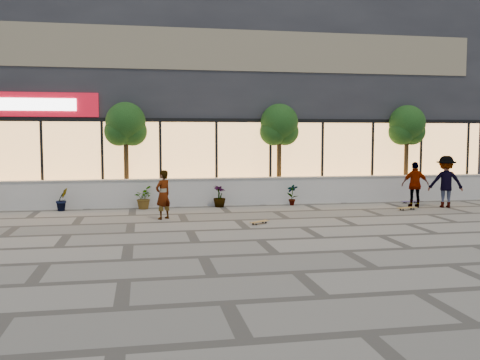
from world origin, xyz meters
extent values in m
plane|color=gray|center=(0.00, 0.00, 0.00)|extent=(80.00, 80.00, 0.00)
cube|color=silver|center=(0.00, 7.00, 0.50)|extent=(22.00, 0.35, 1.00)
cube|color=#B2AFA8|center=(0.00, 7.00, 1.02)|extent=(22.00, 0.42, 0.04)
cube|color=#27272D|center=(0.00, 12.50, 4.25)|extent=(24.00, 9.00, 8.50)
cube|color=#E8A65D|center=(0.00, 7.98, 1.70)|extent=(23.04, 0.05, 3.00)
cube|color=black|center=(0.00, 7.95, 3.25)|extent=(23.04, 0.08, 0.15)
cube|color=#AC0C1B|center=(-7.00, 7.93, 3.80)|extent=(5.00, 0.10, 0.90)
cube|color=white|center=(-7.00, 7.86, 3.80)|extent=(3.40, 0.06, 0.45)
cube|color=brown|center=(0.00, 7.98, 6.00)|extent=(21.60, 0.05, 1.60)
imported|color=#173510|center=(-5.70, 6.45, 0.41)|extent=(0.57, 0.57, 0.81)
imported|color=#173510|center=(-2.90, 6.45, 0.41)|extent=(0.68, 0.77, 0.81)
imported|color=#173510|center=(-0.10, 6.45, 0.41)|extent=(0.64, 0.64, 0.81)
imported|color=#173510|center=(2.70, 6.45, 0.41)|extent=(0.46, 0.35, 0.81)
cylinder|color=#423117|center=(-3.50, 7.70, 1.62)|extent=(0.18, 0.18, 3.24)
sphere|color=#173510|center=(-3.50, 7.70, 3.17)|extent=(1.50, 1.50, 1.50)
sphere|color=#173510|center=(-3.75, 7.65, 2.81)|extent=(1.10, 1.10, 1.10)
sphere|color=#173510|center=(-3.25, 7.75, 2.81)|extent=(1.10, 1.10, 1.10)
cylinder|color=#423117|center=(2.50, 7.70, 1.62)|extent=(0.18, 0.18, 3.24)
sphere|color=#173510|center=(2.50, 7.70, 3.17)|extent=(1.50, 1.50, 1.50)
sphere|color=#173510|center=(2.25, 7.65, 2.81)|extent=(1.10, 1.10, 1.10)
sphere|color=#173510|center=(2.75, 7.75, 2.81)|extent=(1.10, 1.10, 1.10)
cylinder|color=#423117|center=(8.00, 7.70, 1.62)|extent=(0.18, 0.18, 3.24)
sphere|color=#173510|center=(8.00, 7.70, 3.17)|extent=(1.50, 1.50, 1.50)
sphere|color=#173510|center=(7.75, 7.65, 2.81)|extent=(1.10, 1.10, 1.10)
sphere|color=#173510|center=(8.25, 7.75, 2.81)|extent=(1.10, 1.10, 1.10)
imported|color=white|center=(-2.27, 3.90, 0.78)|extent=(0.68, 0.65, 1.56)
imported|color=white|center=(7.00, 5.06, 0.84)|extent=(1.05, 0.60, 1.68)
imported|color=maroon|center=(8.09, 4.84, 0.96)|extent=(1.40, 1.08, 1.91)
cube|color=olive|center=(0.53, 2.42, 0.08)|extent=(0.67, 0.53, 0.02)
cylinder|color=black|center=(0.67, 2.59, 0.02)|extent=(0.06, 0.05, 0.05)
cylinder|color=black|center=(0.74, 2.49, 0.02)|extent=(0.06, 0.05, 0.05)
cylinder|color=black|center=(0.32, 2.35, 0.02)|extent=(0.06, 0.05, 0.05)
cylinder|color=black|center=(0.39, 2.25, 0.02)|extent=(0.06, 0.05, 0.05)
cube|color=olive|center=(6.37, 4.43, 0.09)|extent=(0.81, 0.39, 0.02)
cylinder|color=black|center=(6.58, 4.56, 0.03)|extent=(0.06, 0.04, 0.06)
cylinder|color=black|center=(6.62, 4.42, 0.03)|extent=(0.06, 0.04, 0.06)
cylinder|color=black|center=(6.12, 4.44, 0.03)|extent=(0.06, 0.04, 0.06)
cylinder|color=black|center=(6.15, 4.30, 0.03)|extent=(0.06, 0.04, 0.06)
cube|color=#57457F|center=(7.43, 6.20, 0.08)|extent=(0.74, 0.23, 0.02)
cylinder|color=black|center=(7.65, 6.28, 0.03)|extent=(0.05, 0.03, 0.05)
cylinder|color=black|center=(7.66, 6.15, 0.03)|extent=(0.05, 0.03, 0.05)
cylinder|color=black|center=(7.20, 6.25, 0.03)|extent=(0.05, 0.03, 0.05)
cylinder|color=black|center=(7.21, 6.12, 0.03)|extent=(0.05, 0.03, 0.05)
camera|label=1|loc=(-2.92, -13.06, 2.63)|focal=40.00mm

